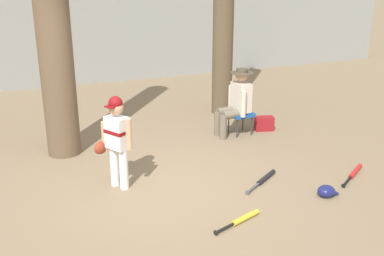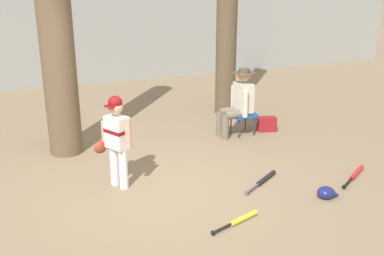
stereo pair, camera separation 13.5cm
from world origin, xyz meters
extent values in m
plane|color=#7F6B51|center=(0.00, 0.00, 0.00)|extent=(60.00, 60.00, 0.00)
cube|color=gray|center=(0.00, 6.48, 1.57)|extent=(18.00, 0.36, 3.13)
cone|color=brown|center=(-1.06, 1.88, 0.00)|extent=(0.87, 0.87, 0.32)
cone|color=brown|center=(2.25, 2.92, 0.00)|extent=(0.56, 0.56, 0.24)
cylinder|color=white|center=(-0.46, 0.27, 0.29)|extent=(0.12, 0.12, 0.58)
cylinder|color=white|center=(-0.56, 0.43, 0.29)|extent=(0.12, 0.12, 0.58)
cube|color=white|center=(-0.51, 0.35, 0.80)|extent=(0.33, 0.36, 0.44)
cube|color=maroon|center=(-0.51, 0.35, 0.82)|extent=(0.34, 0.37, 0.05)
sphere|color=tan|center=(-0.51, 0.35, 1.15)|extent=(0.20, 0.20, 0.20)
sphere|color=maroon|center=(-0.51, 0.35, 1.21)|extent=(0.19, 0.19, 0.19)
cube|color=maroon|center=(-0.59, 0.30, 1.19)|extent=(0.16, 0.17, 0.02)
cylinder|color=tan|center=(-0.40, 0.13, 0.84)|extent=(0.11, 0.11, 0.42)
cylinder|color=tan|center=(-0.65, 0.51, 0.72)|extent=(0.11, 0.11, 0.40)
ellipsoid|color=#933823|center=(-0.71, 0.50, 0.56)|extent=(0.25, 0.22, 0.18)
cube|color=#194C9E|center=(2.01, 1.63, 0.38)|extent=(0.42, 0.42, 0.06)
cylinder|color=#333338|center=(1.87, 1.47, 0.19)|extent=(0.02, 0.02, 0.38)
cylinder|color=#333338|center=(1.85, 1.77, 0.19)|extent=(0.02, 0.02, 0.38)
cylinder|color=#333338|center=(2.17, 1.49, 0.19)|extent=(0.02, 0.02, 0.38)
cylinder|color=#333338|center=(2.15, 1.79, 0.19)|extent=(0.02, 0.02, 0.38)
cylinder|color=#6B6051|center=(1.62, 1.50, 0.21)|extent=(0.13, 0.13, 0.43)
cylinder|color=#6B6051|center=(1.61, 1.70, 0.21)|extent=(0.13, 0.13, 0.43)
cylinder|color=#6B6051|center=(1.82, 1.52, 0.43)|extent=(0.41, 0.17, 0.15)
cylinder|color=#6B6051|center=(1.80, 1.72, 0.43)|extent=(0.41, 0.17, 0.15)
cube|color=beige|center=(2.01, 1.63, 0.69)|extent=(0.26, 0.37, 0.52)
cylinder|color=beige|center=(1.94, 1.40, 0.63)|extent=(0.10, 0.10, 0.46)
cylinder|color=beige|center=(1.92, 1.84, 0.63)|extent=(0.10, 0.10, 0.46)
sphere|color=tan|center=(2.01, 1.63, 1.09)|extent=(0.22, 0.22, 0.22)
cylinder|color=#4C4233|center=(2.01, 1.63, 1.12)|extent=(0.40, 0.40, 0.02)
cylinder|color=#4C4233|center=(2.01, 1.63, 1.16)|extent=(0.20, 0.20, 0.09)
cube|color=maroon|center=(2.51, 1.63, 0.13)|extent=(0.38, 0.26, 0.26)
cylinder|color=black|center=(1.49, -0.20, 0.03)|extent=(0.44, 0.33, 0.07)
cylinder|color=#4C4C51|center=(1.16, -0.43, 0.03)|extent=(0.29, 0.21, 0.03)
cylinder|color=#4C4C51|center=(1.02, -0.52, 0.03)|extent=(0.04, 0.06, 0.06)
cylinder|color=red|center=(2.83, -0.51, 0.03)|extent=(0.44, 0.33, 0.07)
cylinder|color=black|center=(2.49, -0.74, 0.03)|extent=(0.29, 0.21, 0.03)
cylinder|color=black|center=(2.35, -0.83, 0.03)|extent=(0.04, 0.06, 0.06)
cylinder|color=yellow|center=(0.69, -1.09, 0.03)|extent=(0.43, 0.21, 0.07)
cylinder|color=black|center=(0.35, -1.22, 0.03)|extent=(0.28, 0.13, 0.03)
cylinder|color=black|center=(0.21, -1.27, 0.03)|extent=(0.03, 0.06, 0.06)
ellipsoid|color=navy|center=(1.98, -0.95, 0.07)|extent=(0.24, 0.22, 0.17)
cube|color=navy|center=(2.09, -0.95, 0.03)|extent=(0.10, 0.12, 0.02)
camera|label=1|loc=(-1.77, -5.51, 2.98)|focal=44.14mm
camera|label=2|loc=(-1.64, -5.56, 2.98)|focal=44.14mm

